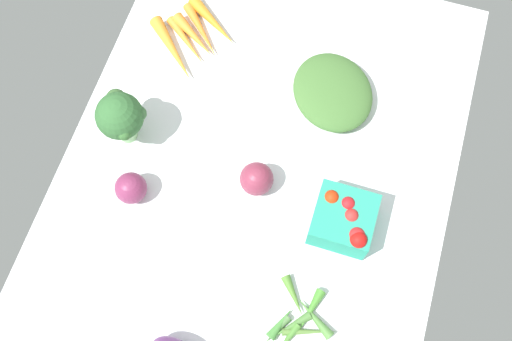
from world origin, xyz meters
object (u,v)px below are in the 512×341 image
carrot_bunch (193,37)px  broccoli_head (120,116)px  red_onion_center (131,188)px  red_onion_near_basket (257,179)px  okra_pile (297,320)px  leafy_greens_clump (333,92)px  berry_basket (344,220)px

carrot_bunch → broccoli_head: 26.44cm
red_onion_center → red_onion_near_basket: red_onion_near_basket is taller
okra_pile → red_onion_center: bearing=-110.6°
broccoli_head → okra_pile: 50.28cm
leafy_greens_clump → broccoli_head: bearing=-61.5°
red_onion_near_basket → red_onion_center: bearing=-68.6°
carrot_bunch → berry_basket: (30.98, 40.88, 2.52)cm
okra_pile → berry_basket: berry_basket is taller
berry_basket → red_onion_near_basket: bearing=-100.1°
broccoli_head → carrot_bunch: bearing=168.5°
carrot_bunch → red_onion_center: 36.61cm
carrot_bunch → okra_pile: carrot_bunch is taller
red_onion_center → okra_pile: bearing=69.4°
okra_pile → red_onion_near_basket: size_ratio=2.25×
carrot_bunch → red_onion_center: (36.57, 0.50, 1.75)cm
broccoli_head → okra_pile: (25.52, 42.70, -7.34)cm
leafy_greens_clump → carrot_bunch: bearing=-98.5°
leafy_greens_clump → okra_pile: 46.11cm
leafy_greens_clump → berry_basket: bearing=18.5°
red_onion_center → berry_basket: size_ratio=0.55×
okra_pile → carrot_bunch: bearing=-143.3°
red_onion_center → broccoli_head: 13.83cm
leafy_greens_clump → broccoli_head: broccoli_head is taller
red_onion_center → okra_pile: 39.70cm
broccoli_head → berry_basket: size_ratio=1.19×
red_onion_center → berry_basket: 40.77cm
leafy_greens_clump → okra_pile: (45.76, 5.47, -1.61)cm
okra_pile → berry_basket: bearing=170.5°
okra_pile → leafy_greens_clump: bearing=-173.2°
red_onion_center → red_onion_near_basket: size_ratio=0.94×
broccoli_head → red_onion_near_basket: broccoli_head is taller
okra_pile → red_onion_near_basket: bearing=-147.2°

